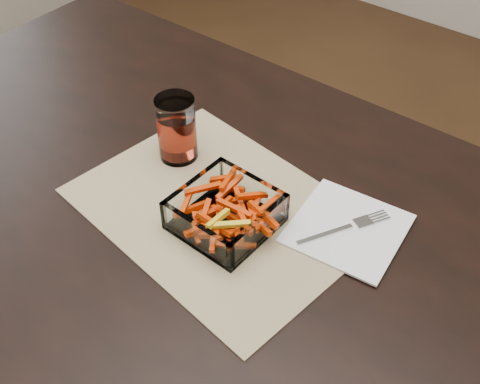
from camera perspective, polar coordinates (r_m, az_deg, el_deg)
name	(u,v)px	position (r m, az deg, el deg)	size (l,w,h in m)	color
dining_table	(226,268)	(1.01, -1.37, -7.25)	(1.60, 0.90, 0.75)	black
placemat	(219,209)	(0.97, -2.02, -1.66)	(0.45, 0.33, 0.00)	tan
glass_bowl	(226,214)	(0.93, -1.38, -2.08)	(0.15, 0.15, 0.06)	white
tumbler	(177,131)	(1.04, -6.01, 5.81)	(0.07, 0.07, 0.12)	white
napkin	(348,228)	(0.95, 10.16, -3.43)	(0.16, 0.16, 0.00)	white
fork	(347,227)	(0.95, 10.07, -3.32)	(0.09, 0.15, 0.00)	silver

